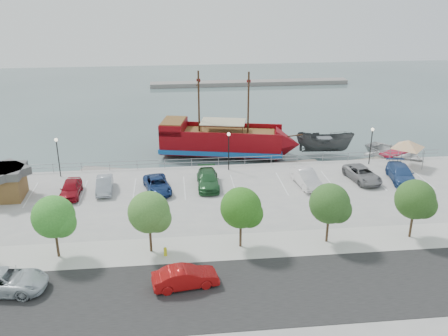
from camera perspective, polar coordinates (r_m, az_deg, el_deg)
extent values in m
plane|color=#3D4D4D|center=(49.33, 1.41, -4.04)|extent=(160.00, 160.00, 0.00)
cube|color=black|center=(35.15, 4.94, -13.74)|extent=(100.00, 8.00, 0.04)
cube|color=beige|center=(40.11, 3.32, -8.84)|extent=(100.00, 4.00, 0.05)
cylinder|color=gray|center=(55.71, 0.38, 1.20)|extent=(50.00, 0.06, 0.06)
cylinder|color=gray|center=(55.85, 0.38, 0.81)|extent=(50.00, 0.06, 0.06)
cube|color=gray|center=(102.55, 2.95, 9.68)|extent=(40.00, 3.00, 0.80)
cube|color=maroon|center=(61.59, -0.27, 3.00)|extent=(15.34, 7.64, 2.39)
cube|color=#1252A2|center=(61.84, -0.27, 2.31)|extent=(15.67, 7.97, 0.55)
cone|color=maroon|center=(61.26, 7.27, 2.72)|extent=(3.82, 4.94, 4.41)
cube|color=maroon|center=(61.97, -5.79, 4.79)|extent=(3.68, 5.08, 1.29)
cube|color=brown|center=(61.77, -5.81, 5.40)|extent=(3.42, 4.68, 0.11)
cube|color=brown|center=(61.17, 0.15, 4.09)|extent=(12.53, 6.51, 0.14)
cube|color=maroon|center=(63.23, -0.05, 4.93)|extent=(14.40, 3.33, 0.64)
cube|color=maroon|center=(59.04, -0.52, 3.72)|extent=(14.40, 3.33, 0.64)
cylinder|color=#382111|center=(59.95, 2.80, 7.40)|extent=(0.26, 0.26, 7.53)
cylinder|color=#382111|center=(60.57, -2.90, 7.54)|extent=(0.26, 0.26, 7.53)
cylinder|color=#382111|center=(59.43, 2.84, 9.54)|extent=(0.72, 2.72, 0.13)
cylinder|color=#382111|center=(60.07, -2.94, 9.67)|extent=(0.72, 2.72, 0.13)
cube|color=#C0B892|center=(60.81, -0.11, 5.30)|extent=(5.95, 4.55, 0.11)
cylinder|color=#382111|center=(60.94, 7.92, 3.68)|extent=(2.27, 0.63, 0.54)
imported|color=#414445|center=(63.04, 11.40, 2.63)|extent=(7.45, 4.31, 2.71)
imported|color=silver|center=(63.32, 18.94, 1.40)|extent=(8.39, 9.19, 1.56)
cube|color=gray|center=(57.77, -12.90, -0.47)|extent=(7.13, 3.78, 0.39)
cube|color=#6C655C|center=(58.97, 7.78, 0.33)|extent=(6.63, 2.63, 0.37)
cube|color=gray|center=(61.80, 16.15, 0.65)|extent=(6.65, 3.40, 0.37)
cube|color=brown|center=(52.03, -23.71, -1.90)|extent=(3.36, 3.36, 2.43)
cube|color=#4A4A4A|center=(51.51, -23.95, -0.37)|extent=(3.81, 3.81, 0.77)
cylinder|color=slate|center=(59.65, 18.46, 1.59)|extent=(0.07, 0.07, 2.19)
cylinder|color=slate|center=(60.82, 20.66, 1.68)|extent=(0.07, 0.07, 2.19)
cylinder|color=slate|center=(57.50, 19.55, 0.72)|extent=(0.07, 0.07, 2.19)
cylinder|color=slate|center=(58.71, 21.80, 0.83)|extent=(0.07, 0.07, 2.19)
pyramid|color=beige|center=(58.56, 20.36, 3.00)|extent=(4.29, 4.29, 0.90)
imported|color=#B2BDC2|center=(37.59, -23.83, -11.71)|extent=(6.02, 3.32, 1.60)
imported|color=#A30F0F|center=(35.07, -4.44, -12.34)|extent=(4.73, 2.26, 1.50)
cylinder|color=#CBC917|center=(38.83, -6.71, -9.57)|extent=(0.24, 0.24, 0.61)
sphere|color=#CBC917|center=(38.67, -6.74, -9.16)|extent=(0.26, 0.26, 0.26)
cylinder|color=black|center=(55.12, -18.39, 1.00)|extent=(0.12, 0.12, 4.00)
sphere|color=#FFF2CC|center=(54.47, -18.64, 3.07)|extent=(0.36, 0.36, 0.36)
cylinder|color=black|center=(54.14, 0.54, 1.77)|extent=(0.12, 0.12, 4.00)
sphere|color=#FFF2CC|center=(53.47, 0.54, 3.89)|extent=(0.36, 0.36, 0.36)
cylinder|color=black|center=(58.14, 16.41, 2.27)|extent=(0.12, 0.12, 4.00)
sphere|color=#FFF2CC|center=(57.51, 16.63, 4.25)|extent=(0.36, 0.36, 0.36)
cylinder|color=#473321|center=(40.13, -18.53, -8.23)|extent=(0.20, 0.20, 2.20)
sphere|color=#307825|center=(39.09, -18.92, -5.29)|extent=(3.20, 3.20, 3.20)
sphere|color=#307825|center=(38.87, -18.07, -6.00)|extent=(2.20, 2.20, 2.20)
cylinder|color=#473321|center=(39.16, -8.39, -8.03)|extent=(0.20, 0.20, 2.20)
sphere|color=#3B6928|center=(38.10, -8.58, -5.01)|extent=(3.20, 3.20, 3.20)
sphere|color=#3B6928|center=(37.98, -7.65, -5.72)|extent=(2.20, 2.20, 2.20)
cylinder|color=#473321|center=(39.43, 1.90, -7.57)|extent=(0.20, 0.20, 2.20)
sphere|color=#275E17|center=(38.37, 1.94, -4.56)|extent=(3.20, 3.20, 3.20)
sphere|color=#275E17|center=(38.37, 2.89, -5.25)|extent=(2.20, 2.20, 2.20)
cylinder|color=#473321|center=(40.92, 11.73, -6.90)|extent=(0.20, 0.20, 2.20)
sphere|color=#294E1D|center=(39.90, 11.97, -3.99)|extent=(3.20, 3.20, 3.20)
sphere|color=#294E1D|center=(40.00, 12.88, -4.64)|extent=(2.20, 2.20, 2.20)
cylinder|color=#473321|center=(43.49, 20.60, -6.12)|extent=(0.20, 0.20, 2.20)
sphere|color=#284D1B|center=(42.53, 21.00, -3.37)|extent=(3.20, 3.20, 3.20)
sphere|color=#284D1B|center=(42.73, 21.82, -3.97)|extent=(2.20, 2.20, 2.20)
imported|color=maroon|center=(50.44, -17.11, -2.26)|extent=(1.86, 4.50, 1.53)
imported|color=#8F97A2|center=(50.60, -13.50, -1.87)|extent=(1.71, 4.35, 1.41)
imported|color=navy|center=(49.71, -7.64, -1.90)|extent=(3.15, 5.26, 1.37)
imported|color=#265C30|center=(50.27, -1.85, -1.34)|extent=(2.24, 5.31, 1.53)
imported|color=silver|center=(51.23, 9.35, -1.12)|extent=(2.33, 5.12, 1.63)
imported|color=gray|center=(53.72, 15.53, -0.68)|extent=(3.12, 5.41, 1.42)
imported|color=#2A4A84|center=(54.84, 19.59, -0.61)|extent=(3.06, 5.77, 1.59)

